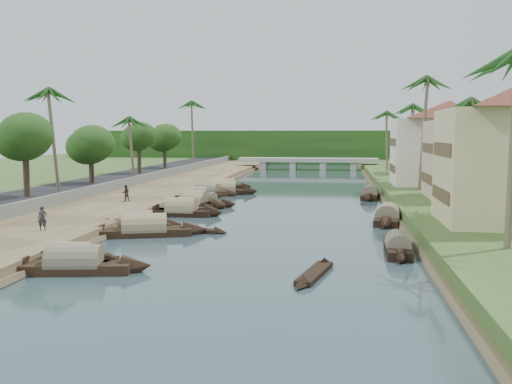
# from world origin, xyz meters

# --- Properties ---
(ground) EXTENTS (220.00, 220.00, 0.00)m
(ground) POSITION_xyz_m (0.00, 0.00, 0.00)
(ground) COLOR #31454A
(ground) RESTS_ON ground
(left_bank) EXTENTS (10.00, 180.00, 0.80)m
(left_bank) POSITION_xyz_m (-16.00, 20.00, 0.40)
(left_bank) COLOR brown
(left_bank) RESTS_ON ground
(right_bank) EXTENTS (16.00, 180.00, 1.20)m
(right_bank) POSITION_xyz_m (19.00, 20.00, 0.60)
(right_bank) COLOR #324F1F
(right_bank) RESTS_ON ground
(road) EXTENTS (8.00, 180.00, 1.40)m
(road) POSITION_xyz_m (-24.50, 20.00, 0.70)
(road) COLOR black
(road) RESTS_ON ground
(retaining_wall) EXTENTS (0.40, 180.00, 1.10)m
(retaining_wall) POSITION_xyz_m (-20.20, 20.00, 1.35)
(retaining_wall) COLOR slate
(retaining_wall) RESTS_ON left_bank
(treeline) EXTENTS (120.00, 14.00, 8.00)m
(treeline) POSITION_xyz_m (0.00, 100.00, 4.00)
(treeline) COLOR #193B10
(treeline) RESTS_ON ground
(bridge) EXTENTS (28.00, 4.00, 2.40)m
(bridge) POSITION_xyz_m (0.00, 72.00, 1.72)
(bridge) COLOR #9D9C93
(bridge) RESTS_ON ground
(building_mid) EXTENTS (14.11, 14.11, 9.70)m
(building_mid) POSITION_xyz_m (19.99, 14.00, 6.13)
(building_mid) COLOR tan
(building_mid) RESTS_ON right_bank
(building_far) EXTENTS (15.59, 15.59, 10.20)m
(building_far) POSITION_xyz_m (18.99, 28.00, 6.38)
(building_far) COLOR silver
(building_far) RESTS_ON right_bank
(building_distant) EXTENTS (12.62, 12.62, 9.20)m
(building_distant) POSITION_xyz_m (19.99, 48.00, 5.88)
(building_distant) COLOR #CFBE8B
(building_distant) RESTS_ON right_bank
(sampan_0) EXTENTS (8.69, 3.10, 2.24)m
(sampan_0) POSITION_xyz_m (-8.42, -14.95, 0.42)
(sampan_0) COLOR black
(sampan_0) RESTS_ON ground
(sampan_1) EXTENTS (6.65, 1.92, 2.00)m
(sampan_1) POSITION_xyz_m (-9.05, -13.71, 0.41)
(sampan_1) COLOR black
(sampan_1) RESTS_ON ground
(sampan_2) EXTENTS (9.60, 4.71, 2.46)m
(sampan_2) POSITION_xyz_m (-8.34, -3.80, 0.42)
(sampan_2) COLOR black
(sampan_2) RESTS_ON ground
(sampan_3) EXTENTS (7.20, 3.06, 1.94)m
(sampan_3) POSITION_xyz_m (-9.50, -1.55, 0.41)
(sampan_3) COLOR black
(sampan_3) RESTS_ON ground
(sampan_4) EXTENTS (7.51, 3.01, 2.11)m
(sampan_4) POSITION_xyz_m (-9.95, -1.06, 0.41)
(sampan_4) COLOR black
(sampan_4) RESTS_ON ground
(sampan_5) EXTENTS (7.89, 2.33, 2.48)m
(sampan_5) POSITION_xyz_m (-8.33, 6.49, 0.42)
(sampan_5) COLOR black
(sampan_5) RESTS_ON ground
(sampan_6) EXTENTS (7.24, 3.63, 2.13)m
(sampan_6) POSITION_xyz_m (-8.50, 7.34, 0.41)
(sampan_6) COLOR black
(sampan_6) RESTS_ON ground
(sampan_7) EXTENTS (7.19, 4.05, 1.95)m
(sampan_7) POSITION_xyz_m (-8.57, 12.38, 0.41)
(sampan_7) COLOR black
(sampan_7) RESTS_ON ground
(sampan_8) EXTENTS (8.17, 5.06, 2.47)m
(sampan_8) POSITION_xyz_m (-8.70, 13.04, 0.42)
(sampan_8) COLOR black
(sampan_8) RESTS_ON ground
(sampan_9) EXTENTS (7.97, 3.72, 2.02)m
(sampan_9) POSITION_xyz_m (-8.07, 13.72, 0.41)
(sampan_9) COLOR black
(sampan_9) RESTS_ON ground
(sampan_10) EXTENTS (6.46, 3.15, 1.81)m
(sampan_10) POSITION_xyz_m (-10.26, 20.09, 0.40)
(sampan_10) COLOR black
(sampan_10) RESTS_ON ground
(sampan_11) EXTENTS (9.14, 4.19, 2.52)m
(sampan_11) POSITION_xyz_m (-8.16, 24.64, 0.42)
(sampan_11) COLOR black
(sampan_11) RESTS_ON ground
(sampan_12) EXTENTS (8.54, 3.78, 2.03)m
(sampan_12) POSITION_xyz_m (-9.82, 23.67, 0.41)
(sampan_12) COLOR black
(sampan_12) RESTS_ON ground
(sampan_13) EXTENTS (7.47, 2.20, 2.04)m
(sampan_13) POSITION_xyz_m (-9.17, 31.33, 0.41)
(sampan_13) COLOR black
(sampan_13) RESTS_ON ground
(sampan_14) EXTENTS (1.66, 7.31, 1.82)m
(sampan_14) POSITION_xyz_m (9.48, -7.47, 0.40)
(sampan_14) COLOR black
(sampan_14) RESTS_ON ground
(sampan_15) EXTENTS (2.99, 8.77, 2.29)m
(sampan_15) POSITION_xyz_m (9.98, 5.17, 0.42)
(sampan_15) COLOR black
(sampan_15) RESTS_ON ground
(sampan_16) EXTENTS (2.59, 8.88, 2.14)m
(sampan_16) POSITION_xyz_m (9.53, 23.00, 0.41)
(sampan_16) COLOR black
(sampan_16) RESTS_ON ground
(canoe_0) EXTENTS (2.32, 6.67, 0.88)m
(canoe_0) POSITION_xyz_m (4.51, -13.87, 0.10)
(canoe_0) COLOR black
(canoe_0) RESTS_ON ground
(canoe_1) EXTENTS (5.74, 2.18, 0.92)m
(canoe_1) POSITION_xyz_m (-5.18, -1.70, 0.10)
(canoe_1) COLOR black
(canoe_1) RESTS_ON ground
(canoe_2) EXTENTS (5.06, 2.85, 0.76)m
(canoe_2) POSITION_xyz_m (-7.70, 15.89, 0.10)
(canoe_2) COLOR black
(canoe_2) RESTS_ON ground
(palm_1) EXTENTS (3.20, 3.20, 10.48)m
(palm_1) POSITION_xyz_m (16.00, 5.06, 9.93)
(palm_1) COLOR brown
(palm_1) RESTS_ON ground
(palm_2) EXTENTS (3.20, 3.20, 13.88)m
(palm_2) POSITION_xyz_m (15.00, 21.92, 13.20)
(palm_2) COLOR brown
(palm_2) RESTS_ON ground
(palm_3) EXTENTS (3.20, 3.20, 11.63)m
(palm_3) POSITION_xyz_m (16.00, 38.76, 11.04)
(palm_3) COLOR brown
(palm_3) RESTS_ON ground
(palm_5) EXTENTS (3.20, 3.20, 12.18)m
(palm_5) POSITION_xyz_m (-24.00, 13.54, 11.77)
(palm_5) COLOR brown
(palm_5) RESTS_ON ground
(palm_6) EXTENTS (3.20, 3.20, 9.61)m
(palm_6) POSITION_xyz_m (-22.00, 31.28, 9.29)
(palm_6) COLOR brown
(palm_6) RESTS_ON ground
(palm_7) EXTENTS (3.20, 3.20, 11.19)m
(palm_7) POSITION_xyz_m (14.00, 53.52, 10.61)
(palm_7) COLOR brown
(palm_7) RESTS_ON ground
(palm_8) EXTENTS (3.20, 3.20, 13.23)m
(palm_8) POSITION_xyz_m (-20.50, 58.74, 12.77)
(palm_8) COLOR brown
(palm_8) RESTS_ON ground
(tree_2) EXTENTS (5.13, 5.13, 7.84)m
(tree_2) POSITION_xyz_m (-24.00, 7.52, 7.04)
(tree_2) COLOR #473928
(tree_2) RESTS_ON ground
(tree_3) EXTENTS (5.30, 5.30, 6.83)m
(tree_3) POSITION_xyz_m (-24.00, 22.32, 5.98)
(tree_3) COLOR #473928
(tree_3) RESTS_ON ground
(tree_4) EXTENTS (4.81, 4.81, 7.53)m
(tree_4) POSITION_xyz_m (-24.00, 39.45, 6.86)
(tree_4) COLOR #473928
(tree_4) RESTS_ON ground
(tree_5) EXTENTS (5.37, 5.37, 7.43)m
(tree_5) POSITION_xyz_m (-24.00, 52.51, 6.55)
(tree_5) COLOR #473928
(tree_5) RESTS_ON ground
(tree_6) EXTENTS (4.68, 4.68, 7.28)m
(tree_6) POSITION_xyz_m (24.00, 31.59, 6.46)
(tree_6) COLOR #473928
(tree_6) RESTS_ON ground
(person_near) EXTENTS (0.72, 0.61, 1.68)m
(person_near) POSITION_xyz_m (-14.58, -6.98, 1.64)
(person_near) COLOR #24232B
(person_near) RESTS_ON left_bank
(person_far) EXTENTS (0.99, 0.93, 1.62)m
(person_far) POSITION_xyz_m (-14.94, 9.88, 1.61)
(person_far) COLOR #352B25
(person_far) RESTS_ON left_bank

